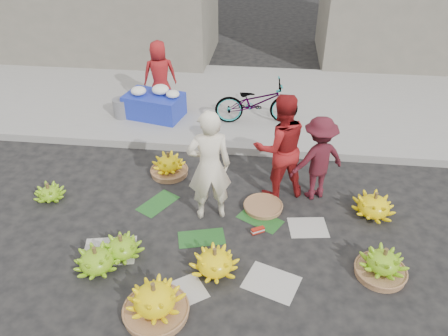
# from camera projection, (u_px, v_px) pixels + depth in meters

# --- Properties ---
(ground) EXTENTS (80.00, 80.00, 0.00)m
(ground) POSITION_uv_depth(u_px,v_px,m) (211.00, 229.00, 6.30)
(ground) COLOR black
(ground) RESTS_ON ground
(curb) EXTENTS (40.00, 0.25, 0.15)m
(curb) POSITION_uv_depth(u_px,v_px,m) (227.00, 147.00, 8.08)
(curb) COLOR gray
(curb) RESTS_ON ground
(sidewalk) EXTENTS (40.00, 4.00, 0.12)m
(sidewalk) POSITION_uv_depth(u_px,v_px,m) (238.00, 101.00, 9.83)
(sidewalk) COLOR gray
(sidewalk) RESTS_ON ground
(newspaper_scatter) EXTENTS (3.20, 1.80, 0.00)m
(newspaper_scatter) POSITION_uv_depth(u_px,v_px,m) (202.00, 270.00, 5.63)
(newspaper_scatter) COLOR #BCB7AE
(newspaper_scatter) RESTS_ON ground
(banana_leaves) EXTENTS (2.00, 1.00, 0.00)m
(banana_leaves) POSITION_uv_depth(u_px,v_px,m) (206.00, 220.00, 6.47)
(banana_leaves) COLOR #1A4E1C
(banana_leaves) RESTS_ON ground
(banana_bunch_0) EXTENTS (0.61, 0.61, 0.35)m
(banana_bunch_0) POSITION_uv_depth(u_px,v_px,m) (122.00, 247.00, 5.78)
(banana_bunch_0) COLOR #61A517
(banana_bunch_0) RESTS_ON ground
(banana_bunch_1) EXTENTS (0.79, 0.79, 0.38)m
(banana_bunch_1) POSITION_uv_depth(u_px,v_px,m) (96.00, 260.00, 5.56)
(banana_bunch_1) COLOR #61A517
(banana_bunch_1) RESTS_ON ground
(banana_bunch_2) EXTENTS (0.85, 0.85, 0.50)m
(banana_bunch_2) POSITION_uv_depth(u_px,v_px,m) (155.00, 301.00, 4.95)
(banana_bunch_2) COLOR brown
(banana_bunch_2) RESTS_ON ground
(banana_bunch_3) EXTENTS (0.71, 0.71, 0.39)m
(banana_bunch_3) POSITION_uv_depth(u_px,v_px,m) (215.00, 262.00, 5.53)
(banana_bunch_3) COLOR yellow
(banana_bunch_3) RESTS_ON ground
(banana_bunch_4) EXTENTS (0.65, 0.65, 0.44)m
(banana_bunch_4) POSITION_uv_depth(u_px,v_px,m) (382.00, 264.00, 5.48)
(banana_bunch_4) COLOR brown
(banana_bunch_4) RESTS_ON ground
(banana_bunch_5) EXTENTS (0.80, 0.80, 0.40)m
(banana_bunch_5) POSITION_uv_depth(u_px,v_px,m) (374.00, 205.00, 6.48)
(banana_bunch_5) COLOR yellow
(banana_bunch_5) RESTS_ON ground
(banana_bunch_6) EXTENTS (0.58, 0.58, 0.29)m
(banana_bunch_6) POSITION_uv_depth(u_px,v_px,m) (49.00, 193.00, 6.83)
(banana_bunch_6) COLOR #61A517
(banana_bunch_6) RESTS_ON ground
(banana_bunch_7) EXTENTS (0.69, 0.69, 0.43)m
(banana_bunch_7) POSITION_uv_depth(u_px,v_px,m) (169.00, 165.00, 7.38)
(banana_bunch_7) COLOR brown
(banana_bunch_7) RESTS_ON ground
(basket_spare) EXTENTS (0.74, 0.74, 0.07)m
(basket_spare) POSITION_uv_depth(u_px,v_px,m) (263.00, 207.00, 6.68)
(basket_spare) COLOR brown
(basket_spare) RESTS_ON ground
(incense_stack) EXTENTS (0.20, 0.15, 0.08)m
(incense_stack) POSITION_uv_depth(u_px,v_px,m) (258.00, 231.00, 6.21)
(incense_stack) COLOR #A92012
(incense_stack) RESTS_ON ground
(vendor_cream) EXTENTS (0.72, 0.57, 1.72)m
(vendor_cream) POSITION_uv_depth(u_px,v_px,m) (209.00, 167.00, 6.10)
(vendor_cream) COLOR white
(vendor_cream) RESTS_ON ground
(vendor_red) EXTENTS (1.00, 0.88, 1.71)m
(vendor_red) POSITION_uv_depth(u_px,v_px,m) (280.00, 147.00, 6.57)
(vendor_red) COLOR #AA1B1A
(vendor_red) RESTS_ON ground
(man_striped) EXTENTS (1.02, 0.86, 1.37)m
(man_striped) POSITION_uv_depth(u_px,v_px,m) (318.00, 159.00, 6.60)
(man_striped) COLOR maroon
(man_striped) RESTS_ON ground
(flower_table) EXTENTS (1.27, 0.95, 0.66)m
(flower_table) POSITION_uv_depth(u_px,v_px,m) (154.00, 104.00, 8.91)
(flower_table) COLOR #1A2AAB
(flower_table) RESTS_ON sidewalk
(grey_bucket) EXTENTS (0.34, 0.34, 0.39)m
(grey_bucket) POSITION_uv_depth(u_px,v_px,m) (122.00, 108.00, 8.93)
(grey_bucket) COLOR slate
(grey_bucket) RESTS_ON sidewalk
(flower_vendor) EXTENTS (0.80, 0.64, 1.41)m
(flower_vendor) POSITION_uv_depth(u_px,v_px,m) (160.00, 75.00, 9.08)
(flower_vendor) COLOR #AA1B1A
(flower_vendor) RESTS_ON sidewalk
(bicycle) EXTENTS (0.80, 1.72, 0.87)m
(bicycle) POSITION_uv_depth(u_px,v_px,m) (257.00, 102.00, 8.60)
(bicycle) COLOR gray
(bicycle) RESTS_ON sidewalk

